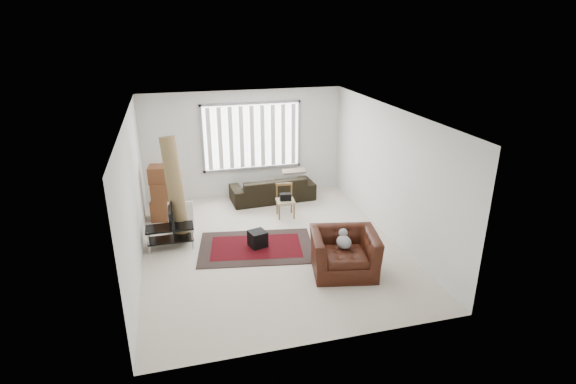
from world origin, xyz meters
name	(u,v)px	position (x,y,z in m)	size (l,w,h in m)	color
room	(266,156)	(0.03, 0.51, 1.76)	(6.00, 6.02, 2.71)	beige
persian_rug	(256,247)	(-0.30, 0.03, 0.01)	(2.48, 1.86, 0.02)	black
tv_stand	(170,232)	(-1.95, 0.47, 0.33)	(0.92, 0.41, 0.46)	black
tv	(168,217)	(-1.95, 0.47, 0.68)	(0.75, 0.10, 0.43)	black
subwoofer	(258,239)	(-0.27, 0.06, 0.18)	(0.32, 0.32, 0.32)	black
moving_boxes	(162,195)	(-2.08, 1.95, 0.59)	(0.58, 0.54, 1.27)	brown
white_flatpack	(181,217)	(-1.71, 1.16, 0.34)	(0.53, 0.08, 0.67)	silver
rolled_rug	(175,189)	(-1.77, 0.91, 1.08)	(0.32, 0.32, 2.13)	olive
sofa	(272,185)	(0.60, 2.45, 0.40)	(2.08, 0.90, 0.80)	black
side_chair	(285,199)	(0.65, 1.38, 0.42)	(0.44, 0.44, 0.76)	#938160
armchair	(344,250)	(1.05, -1.27, 0.44)	(1.35, 1.23, 0.87)	#36140B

